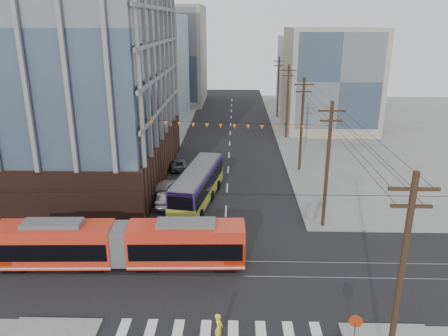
{
  "coord_description": "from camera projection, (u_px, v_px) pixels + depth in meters",
  "views": [
    {
      "loc": [
        0.83,
        -23.59,
        17.05
      ],
      "look_at": [
        -0.1,
        11.1,
        5.28
      ],
      "focal_mm": 35.0,
      "sensor_mm": 36.0,
      "label": 1
    }
  ],
  "objects": [
    {
      "name": "parked_car_silver",
      "position": [
        168.0,
        197.0,
        42.37
      ],
      "size": [
        1.83,
        4.58,
        1.48
      ],
      "primitive_type": "imported",
      "rotation": [
        0.0,
        0.0,
        3.08
      ],
      "color": "gray",
      "rests_on": "ground"
    },
    {
      "name": "city_bus",
      "position": [
        198.0,
        185.0,
        42.75
      ],
      "size": [
        4.58,
        12.36,
        3.43
      ],
      "primitive_type": null,
      "rotation": [
        0.0,
        0.0,
        -0.17
      ],
      "color": "#2B1750",
      "rests_on": "ground"
    },
    {
      "name": "bg_bldg_ne_near",
      "position": [
        330.0,
        79.0,
        70.29
      ],
      "size": [
        14.0,
        14.0,
        16.0
      ],
      "primitive_type": "cube",
      "color": "gray",
      "rests_on": "ground"
    },
    {
      "name": "bg_bldg_ne_far",
      "position": [
        319.0,
        72.0,
        89.49
      ],
      "size": [
        16.0,
        16.0,
        14.0
      ],
      "primitive_type": "cube",
      "color": "#8C99A5",
      "rests_on": "ground"
    },
    {
      "name": "office_building",
      "position": [
        18.0,
        48.0,
        45.56
      ],
      "size": [
        30.0,
        25.0,
        28.6
      ],
      "primitive_type": "cube",
      "color": "#381E16",
      "rests_on": "ground"
    },
    {
      "name": "parked_car_white",
      "position": [
        169.0,
        187.0,
        44.99
      ],
      "size": [
        3.72,
        5.46,
        1.47
      ],
      "primitive_type": "imported",
      "rotation": [
        0.0,
        0.0,
        2.78
      ],
      "color": "#B9ADAD",
      "rests_on": "ground"
    },
    {
      "name": "utility_pole_near",
      "position": [
        400.0,
        284.0,
        20.16
      ],
      "size": [
        0.3,
        0.3,
        11.0
      ],
      "primitive_type": "cylinder",
      "color": "black",
      "rests_on": "ground"
    },
    {
      "name": "ground",
      "position": [
        221.0,
        302.0,
        27.82
      ],
      "size": [
        160.0,
        160.0,
        0.0
      ],
      "primitive_type": "plane",
      "color": "slate"
    },
    {
      "name": "bg_bldg_nw_near",
      "position": [
        132.0,
        70.0,
        74.59
      ],
      "size": [
        18.0,
        16.0,
        18.0
      ],
      "primitive_type": "cube",
      "color": "#8C99A5",
      "rests_on": "ground"
    },
    {
      "name": "utility_pole_far",
      "position": [
        278.0,
        88.0,
        78.86
      ],
      "size": [
        0.3,
        0.3,
        11.0
      ],
      "primitive_type": "cylinder",
      "color": "black",
      "rests_on": "ground"
    },
    {
      "name": "bg_bldg_nw_far",
      "position": [
        167.0,
        55.0,
        93.13
      ],
      "size": [
        16.0,
        18.0,
        20.0
      ],
      "primitive_type": "cube",
      "color": "gray",
      "rests_on": "ground"
    },
    {
      "name": "parked_car_grey",
      "position": [
        178.0,
        164.0,
        52.61
      ],
      "size": [
        2.98,
        4.71,
        1.21
      ],
      "primitive_type": "imported",
      "rotation": [
        0.0,
        0.0,
        3.38
      ],
      "color": "#4E5052",
      "rests_on": "ground"
    },
    {
      "name": "streetcar",
      "position": [
        121.0,
        245.0,
        31.43
      ],
      "size": [
        17.91,
        3.13,
        3.44
      ],
      "primitive_type": null,
      "rotation": [
        0.0,
        0.0,
        0.03
      ],
      "color": "red",
      "rests_on": "ground"
    },
    {
      "name": "pedestrian",
      "position": [
        219.0,
        328.0,
        24.13
      ],
      "size": [
        0.48,
        0.69,
        1.8
      ],
      "primitive_type": "imported",
      "rotation": [
        0.0,
        0.0,
        1.49
      ],
      "color": "#FFFE2A",
      "rests_on": "ground"
    },
    {
      "name": "jersey_barrier",
      "position": [
        314.0,
        207.0,
        40.87
      ],
      "size": [
        2.31,
        4.32,
        0.85
      ],
      "primitive_type": "cube",
      "rotation": [
        0.0,
        0.0,
        -0.34
      ],
      "color": "#606060",
      "rests_on": "ground"
    }
  ]
}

